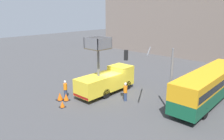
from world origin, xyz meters
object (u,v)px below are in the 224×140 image
utility_truck (107,80)px  traffic_cone_near_truck (66,97)px  road_worker_near_truck (65,89)px  road_worker_directing (125,92)px  city_bus (209,83)px  traffic_light_pole (154,68)px  traffic_cone_mid_road (62,104)px  traffic_cone_far_side (60,96)px

utility_truck → traffic_cone_near_truck: size_ratio=9.52×
road_worker_near_truck → road_worker_directing: bearing=143.2°
city_bus → traffic_light_pole: size_ratio=2.18×
traffic_light_pole → traffic_cone_mid_road: size_ratio=9.29×
traffic_cone_far_side → traffic_cone_near_truck: bearing=33.1°
traffic_cone_near_truck → traffic_cone_far_side: bearing=-146.9°
traffic_light_pole → traffic_cone_mid_road: (-6.35, -5.26, -3.61)m
traffic_cone_far_side → utility_truck: bearing=65.9°
city_bus → road_worker_directing: (-6.08, -5.40, -0.91)m
traffic_light_pole → traffic_cone_near_truck: traffic_light_pole is taller
traffic_light_pole → road_worker_near_truck: 9.38m
traffic_cone_near_truck → traffic_cone_far_side: size_ratio=0.93×
city_bus → traffic_cone_far_side: 14.74m
traffic_cone_near_truck → traffic_cone_far_side: 0.64m
utility_truck → city_bus: (8.96, 5.06, 0.37)m
utility_truck → traffic_cone_near_truck: utility_truck is taller
traffic_cone_near_truck → traffic_cone_mid_road: bearing=-48.5°
road_worker_directing → traffic_cone_mid_road: bearing=-87.9°
road_worker_near_truck → traffic_cone_far_side: size_ratio=2.28×
traffic_light_pole → traffic_cone_far_side: (-7.93, -4.42, -3.52)m
road_worker_near_truck → traffic_cone_near_truck: road_worker_near_truck is taller
traffic_cone_near_truck → utility_truck: bearing=70.3°
city_bus → traffic_cone_far_side: size_ratio=15.60×
traffic_cone_mid_road → traffic_cone_far_side: traffic_cone_far_side is taller
utility_truck → road_worker_directing: size_ratio=3.69×
traffic_light_pole → traffic_cone_mid_road: 9.00m
utility_truck → traffic_cone_far_side: (-2.07, -4.61, -1.13)m
traffic_light_pole → traffic_cone_near_truck: (-7.40, -4.07, -3.55)m
traffic_light_pole → road_worker_near_truck: bearing=-156.2°
road_worker_near_truck → traffic_cone_mid_road: 2.53m
traffic_light_pole → traffic_cone_near_truck: size_ratio=7.66×
utility_truck → traffic_light_pole: (5.87, -0.19, 2.39)m
road_worker_directing → traffic_cone_near_truck: size_ratio=2.58×
city_bus → traffic_light_pole: traffic_light_pole is taller
road_worker_directing → traffic_cone_near_truck: 5.93m
traffic_cone_mid_road → traffic_cone_far_side: bearing=152.2°
road_worker_near_truck → traffic_cone_near_truck: (0.74, -0.49, -0.55)m
traffic_light_pole → road_worker_directing: 4.19m
traffic_cone_mid_road → road_worker_near_truck: bearing=136.8°
traffic_light_pole → road_worker_near_truck: size_ratio=3.13×
utility_truck → traffic_cone_far_side: bearing=-114.1°
road_worker_near_truck → traffic_cone_near_truck: bearing=75.9°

